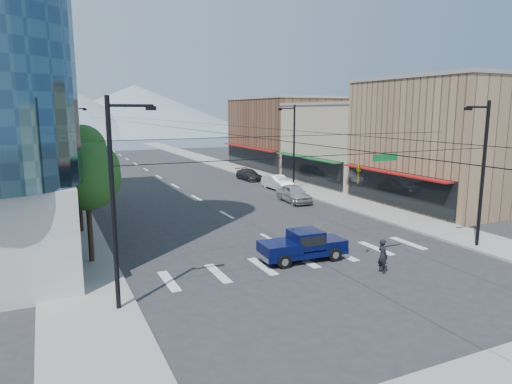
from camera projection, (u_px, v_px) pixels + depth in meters
ground at (321, 267)px, 24.76m from camera, size 160.00×160.00×0.00m
sidewalk_left at (57, 180)px, 55.43m from camera, size 4.00×120.00×0.15m
sidewalk_right at (239, 169)px, 65.42m from camera, size 4.00×120.00×0.15m
shop_near at (449, 143)px, 41.04m from camera, size 12.00×14.00×11.00m
shop_mid at (353, 144)px, 53.70m from camera, size 12.00×14.00×9.00m
shop_far at (288, 134)px, 67.88m from camera, size 12.00×18.00×10.00m
clock_tower at (16, 96)px, 71.32m from camera, size 4.80×4.80×20.40m
mountain_left at (34, 102)px, 150.37m from camera, size 80.00×80.00×22.00m
mountain_right at (136, 109)px, 174.21m from camera, size 90.00×90.00×18.00m
tree_near at (89, 174)px, 24.71m from camera, size 3.65×3.64×6.71m
tree_midnear at (78, 153)px, 30.85m from camera, size 4.09×4.09×7.52m
tree_midfar at (72, 153)px, 37.20m from camera, size 3.65×3.64×6.71m
tree_far at (67, 140)px, 43.34m from camera, size 4.09×4.09×7.52m
signal_rig at (337, 186)px, 23.13m from camera, size 21.80×0.20×9.00m
lamp_pole_nw at (71, 145)px, 46.21m from camera, size 2.00×0.25×9.00m
lamp_pole_ne at (293, 144)px, 47.95m from camera, size 2.00×0.25×9.00m
pickup_truck at (302, 245)px, 25.83m from camera, size 5.16×2.17×1.72m
pedestrian at (383, 256)px, 23.86m from camera, size 0.45×0.67×1.81m
parked_car_near at (294, 194)px, 42.31m from camera, size 2.18×4.83×1.61m
parked_car_mid at (278, 182)px, 49.06m from camera, size 1.81×4.76×1.55m
parked_car_far at (249, 175)px, 55.77m from camera, size 2.15×4.70×1.33m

